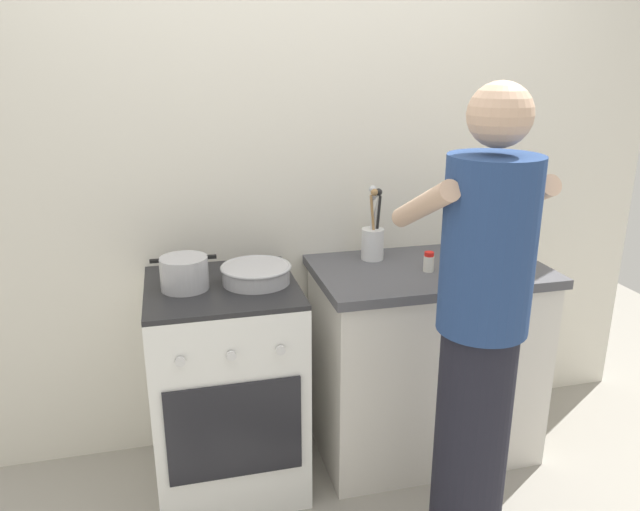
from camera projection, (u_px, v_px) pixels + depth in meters
ground at (316, 483)px, 2.64m from camera, size 6.00×6.00×0.00m
back_wall at (332, 176)px, 2.76m from camera, size 3.20×0.10×2.50m
countertop at (424, 359)px, 2.77m from camera, size 1.00×0.60×0.90m
stove_range at (227, 385)px, 2.56m from camera, size 0.60×0.62×0.90m
pot at (184, 273)px, 2.36m from camera, size 0.25×0.19×0.13m
mixing_bowl at (256, 273)px, 2.43m from camera, size 0.29×0.29×0.07m
utensil_crock at (373, 237)px, 2.70m from camera, size 0.10×0.10×0.34m
spice_bottle at (429, 262)px, 2.56m from camera, size 0.04×0.04×0.09m
oil_bottle at (479, 244)px, 2.57m from camera, size 0.07×0.07×0.26m
person at (479, 339)px, 2.04m from camera, size 0.41×0.50×1.70m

